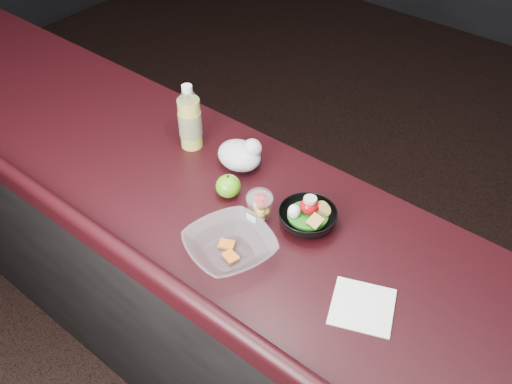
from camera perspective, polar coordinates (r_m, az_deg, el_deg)
counter at (r=2.15m, az=-1.63°, el=-11.39°), size 4.06×0.71×1.02m
lemonade_bottle at (r=1.97m, az=-6.62°, el=7.04°), size 0.08×0.08×0.24m
fruit_cup at (r=1.69m, az=0.35°, el=-1.43°), size 0.08×0.08×0.12m
green_apple at (r=1.79m, az=-2.79°, el=0.59°), size 0.08×0.08×0.08m
plastic_bag at (r=1.89m, az=-1.52°, el=3.77°), size 0.15×0.13×0.11m
snack_bowl at (r=1.70m, az=5.15°, el=-2.48°), size 0.23×0.23×0.10m
takeout_bowl at (r=1.62m, az=-2.63°, el=-5.45°), size 0.31×0.31×0.06m
paper_napkin at (r=1.54m, az=10.59°, el=-11.19°), size 0.21×0.21×0.00m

